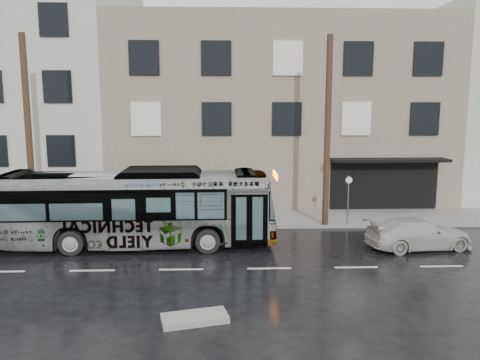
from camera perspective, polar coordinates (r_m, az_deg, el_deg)
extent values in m
plane|color=black|center=(19.75, -6.53, -8.34)|extent=(120.00, 120.00, 0.00)
cube|color=gray|center=(24.44, -5.64, -4.78)|extent=(90.00, 3.60, 0.15)
cube|color=gray|center=(31.69, 4.26, 8.25)|extent=(20.00, 12.00, 11.00)
cylinder|color=#3C2B1E|center=(22.68, 10.62, 5.75)|extent=(0.30, 0.30, 9.00)
cylinder|color=#3C2B1E|center=(23.92, -24.38, 5.27)|extent=(0.30, 0.30, 9.00)
cylinder|color=slate|center=(23.35, 13.03, -2.41)|extent=(0.06, 0.06, 2.40)
imported|color=#B2B2B2|center=(20.14, -12.84, -3.33)|extent=(11.86, 2.97, 3.29)
imported|color=#B1AEA9|center=(20.90, 20.94, -6.12)|extent=(4.56, 2.34, 1.27)
cube|color=gray|center=(13.44, -5.54, -16.42)|extent=(1.94, 1.20, 0.18)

